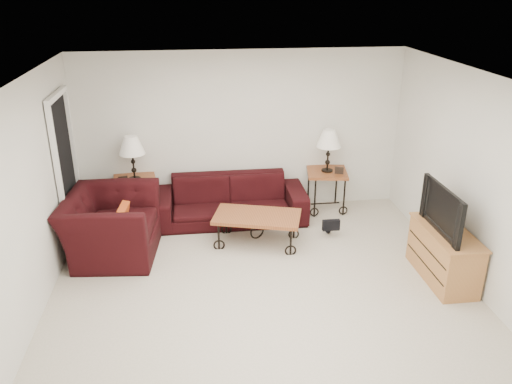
# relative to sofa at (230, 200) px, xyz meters

# --- Properties ---
(ground) EXTENTS (5.00, 5.00, 0.00)m
(ground) POSITION_rel_sofa_xyz_m (0.23, -2.02, -0.33)
(ground) COLOR beige
(ground) RESTS_ON ground
(wall_back) EXTENTS (5.00, 0.02, 2.50)m
(wall_back) POSITION_rel_sofa_xyz_m (0.23, 0.48, 0.92)
(wall_back) COLOR silver
(wall_back) RESTS_ON ground
(wall_front) EXTENTS (5.00, 0.02, 2.50)m
(wall_front) POSITION_rel_sofa_xyz_m (0.23, -4.52, 0.92)
(wall_front) COLOR silver
(wall_front) RESTS_ON ground
(wall_left) EXTENTS (0.02, 5.00, 2.50)m
(wall_left) POSITION_rel_sofa_xyz_m (-2.27, -2.02, 0.92)
(wall_left) COLOR silver
(wall_left) RESTS_ON ground
(wall_right) EXTENTS (0.02, 5.00, 2.50)m
(wall_right) POSITION_rel_sofa_xyz_m (2.73, -2.02, 0.92)
(wall_right) COLOR silver
(wall_right) RESTS_ON ground
(ceiling) EXTENTS (5.00, 5.00, 0.00)m
(ceiling) POSITION_rel_sofa_xyz_m (0.23, -2.02, 2.17)
(ceiling) COLOR white
(ceiling) RESTS_ON wall_back
(doorway) EXTENTS (0.08, 0.94, 2.04)m
(doorway) POSITION_rel_sofa_xyz_m (-2.24, -0.37, 0.69)
(doorway) COLOR black
(doorway) RESTS_ON ground
(sofa) EXTENTS (2.29, 0.90, 0.67)m
(sofa) POSITION_rel_sofa_xyz_m (0.00, 0.00, 0.00)
(sofa) COLOR black
(sofa) RESTS_ON ground
(side_table_left) EXTENTS (0.69, 0.69, 0.67)m
(side_table_left) POSITION_rel_sofa_xyz_m (-1.41, 0.18, 0.00)
(side_table_left) COLOR brown
(side_table_left) RESTS_ON ground
(side_table_right) EXTENTS (0.70, 0.70, 0.67)m
(side_table_right) POSITION_rel_sofa_xyz_m (1.54, 0.18, -0.00)
(side_table_right) COLOR brown
(side_table_right) RESTS_ON ground
(lamp_left) EXTENTS (0.43, 0.43, 0.67)m
(lamp_left) POSITION_rel_sofa_xyz_m (-1.41, 0.18, 0.67)
(lamp_left) COLOR black
(lamp_left) RESTS_ON side_table_left
(lamp_right) EXTENTS (0.43, 0.43, 0.67)m
(lamp_right) POSITION_rel_sofa_xyz_m (1.54, 0.18, 0.66)
(lamp_right) COLOR black
(lamp_right) RESTS_ON side_table_right
(photo_frame_left) EXTENTS (0.13, 0.06, 0.11)m
(photo_frame_left) POSITION_rel_sofa_xyz_m (-1.56, 0.03, 0.39)
(photo_frame_left) COLOR black
(photo_frame_left) RESTS_ON side_table_left
(photo_frame_right) EXTENTS (0.13, 0.06, 0.11)m
(photo_frame_right) POSITION_rel_sofa_xyz_m (1.69, 0.03, 0.39)
(photo_frame_right) COLOR black
(photo_frame_right) RESTS_ON side_table_right
(coffee_table) EXTENTS (1.30, 0.94, 0.44)m
(coffee_table) POSITION_rel_sofa_xyz_m (0.31, -0.81, -0.11)
(coffee_table) COLOR brown
(coffee_table) RESTS_ON ground
(armchair) EXTENTS (1.25, 1.40, 0.85)m
(armchair) POSITION_rel_sofa_xyz_m (-1.64, -0.84, 0.09)
(armchair) COLOR black
(armchair) RESTS_ON ground
(throw_pillow) EXTENTS (0.14, 0.39, 0.38)m
(throw_pillow) POSITION_rel_sofa_xyz_m (-1.49, -0.89, 0.19)
(throw_pillow) COLOR #B24E16
(throw_pillow) RESTS_ON armchair
(tv_stand) EXTENTS (0.46, 1.09, 0.66)m
(tv_stand) POSITION_rel_sofa_xyz_m (2.46, -1.98, -0.01)
(tv_stand) COLOR #B27342
(tv_stand) RESTS_ON ground
(television) EXTENTS (0.13, 0.98, 0.56)m
(television) POSITION_rel_sofa_xyz_m (2.44, -1.98, 0.60)
(television) COLOR black
(television) RESTS_ON tv_stand
(backpack) EXTENTS (0.46, 0.40, 0.49)m
(backpack) POSITION_rel_sofa_xyz_m (1.38, -0.64, -0.09)
(backpack) COLOR black
(backpack) RESTS_ON ground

